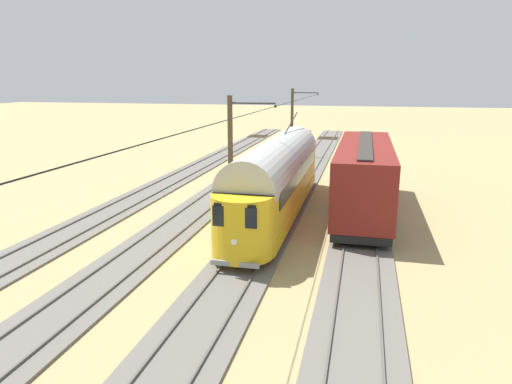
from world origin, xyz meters
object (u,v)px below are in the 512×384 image
catenary_pole_foreground (293,121)px  catenary_pole_mid_near (232,155)px  vintage_streetcar (277,176)px  coach_adjacent (364,175)px

catenary_pole_foreground → catenary_pole_mid_near: (0.00, 21.37, 0.00)m
vintage_streetcar → coach_adjacent: (-4.66, -1.68, -0.10)m
catenary_pole_foreground → catenary_pole_mid_near: 21.37m
vintage_streetcar → catenary_pole_mid_near: size_ratio=2.63×
vintage_streetcar → coach_adjacent: 4.96m
vintage_streetcar → catenary_pole_foreground: size_ratio=2.63×
vintage_streetcar → catenary_pole_mid_near: catenary_pole_mid_near is taller
catenary_pole_mid_near → catenary_pole_foreground: bearing=-90.0°
vintage_streetcar → catenary_pole_mid_near: bearing=16.9°
coach_adjacent → catenary_pole_foreground: (7.05, -18.95, 1.30)m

